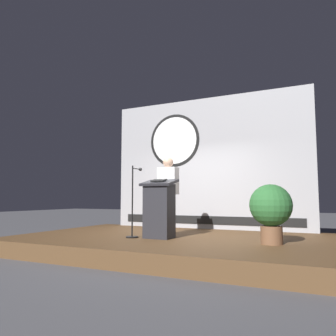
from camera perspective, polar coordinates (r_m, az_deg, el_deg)
ground_plane at (r=6.71m, az=1.87°, el=-14.46°), size 40.00×40.00×0.00m
stage_platform at (r=6.69m, az=1.86°, el=-13.19°), size 6.40×4.00×0.30m
banner_display at (r=8.41m, az=6.62°, el=1.00°), size 5.15×0.12×3.36m
podium at (r=6.37m, az=-1.54°, el=-7.16°), size 0.64×0.50×1.15m
speaker_person at (r=6.81m, az=0.02°, el=-4.77°), size 0.40×0.26×1.63m
microphone_stand at (r=6.53m, az=-6.09°, el=-7.76°), size 0.24×0.46×1.41m
potted_plant at (r=5.81m, az=17.56°, el=-6.71°), size 0.71×0.71×1.01m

